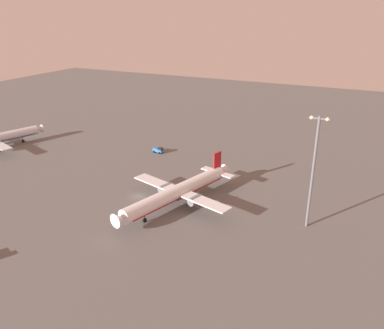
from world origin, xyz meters
TOP-DOWN VIEW (x-y plane):
  - ground_plane at (0.00, 0.00)m, footprint 416.00×416.00m
  - airplane_terminal_side at (13.26, 0.20)m, footprint 34.17×43.51m
  - baggage_tractor at (-14.27, 36.17)m, footprint 4.37×2.50m
  - apron_light_east at (48.76, 4.46)m, footprint 4.80×0.90m

SIDE VIEW (x-z plane):
  - ground_plane at x=0.00m, z-range 0.00..0.00m
  - baggage_tractor at x=-14.27m, z-range 0.05..2.30m
  - airplane_terminal_side at x=13.26m, z-range -1.39..9.98m
  - apron_light_east at x=48.76m, z-range 1.89..31.38m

